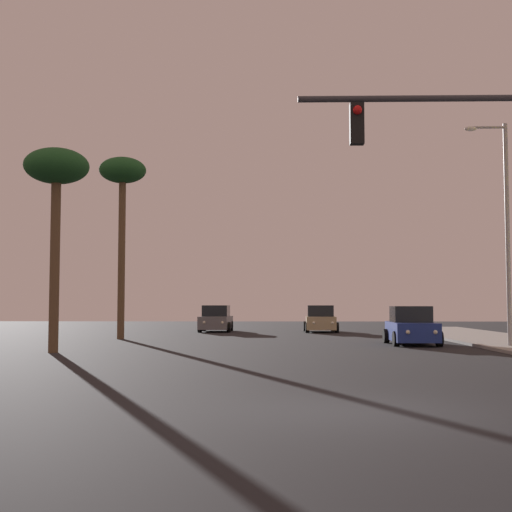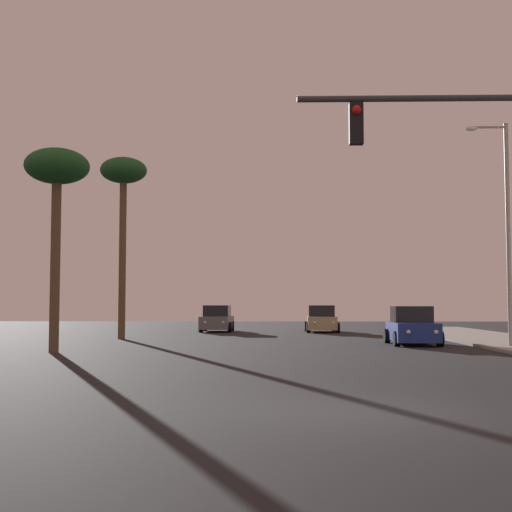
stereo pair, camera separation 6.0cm
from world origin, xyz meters
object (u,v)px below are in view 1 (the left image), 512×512
street_lamp (504,221)px  palm_tree_mid (123,181)px  car_blue (411,327)px  car_grey (216,320)px  car_tan (320,320)px  palm_tree_near (56,176)px

street_lamp → palm_tree_mid: palm_tree_mid is taller
car_blue → palm_tree_mid: 16.26m
car_grey → car_tan: same height
car_tan → palm_tree_mid: (-10.74, -9.27, 7.32)m
car_blue → car_tan: same height
street_lamp → palm_tree_near: size_ratio=1.19×
car_tan → street_lamp: bearing=113.0°
street_lamp → palm_tree_mid: (-17.05, 7.21, 2.96)m
car_grey → street_lamp: 21.77m
car_grey → palm_tree_mid: bearing=69.5°
car_tan → street_lamp: (6.31, -16.48, 4.36)m
street_lamp → car_grey: bearing=127.5°
car_tan → street_lamp: 18.18m
palm_tree_mid → palm_tree_near: bearing=-92.0°
car_blue → palm_tree_mid: bearing=-16.5°
car_grey → car_tan: (6.66, -0.44, 0.00)m
car_grey → street_lamp: street_lamp is taller
car_blue → car_grey: size_ratio=1.00×
car_grey → palm_tree_mid: (-4.08, -9.71, 7.32)m
street_lamp → palm_tree_mid: bearing=157.1°
car_grey → car_tan: 6.68m
car_blue → car_grey: bearing=-53.9°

